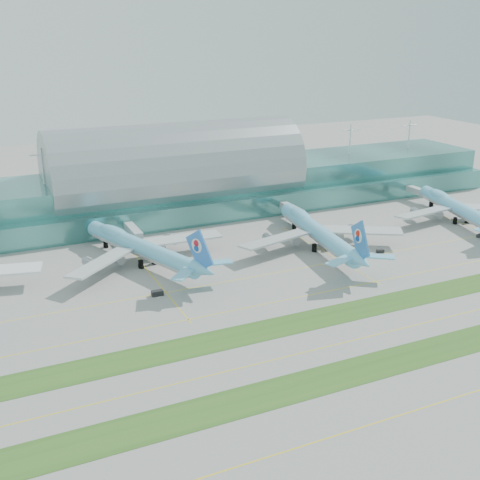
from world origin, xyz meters
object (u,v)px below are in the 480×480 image
airliner_b (140,246)px  airliner_d (457,207)px  airliner_c (317,231)px  terminal (176,183)px

airliner_b → airliner_d: size_ratio=1.02×
airliner_c → airliner_d: airliner_c is taller
airliner_b → terminal: bearing=39.5°
airliner_d → airliner_b: bearing=-170.1°
airliner_b → airliner_c: airliner_c is taller
airliner_b → airliner_c: 71.48m
airliner_b → airliner_d: airliner_b is taller
airliner_d → terminal: bearing=162.6°
airliner_b → airliner_c: (70.31, -12.87, 0.15)m
airliner_b → airliner_d: 148.24m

